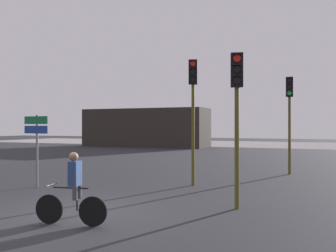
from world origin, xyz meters
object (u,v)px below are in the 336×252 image
traffic_light_near_right (237,100)px  direction_sign_post (36,137)px  traffic_light_center (193,98)px  cyclist (73,188)px  traffic_light_far_right (289,107)px  distant_building (145,128)px

traffic_light_near_right → direction_sign_post: 7.54m
traffic_light_center → cyclist: traffic_light_center is taller
traffic_light_far_right → traffic_light_center: size_ratio=0.95×
traffic_light_far_right → direction_sign_post: (-8.04, -7.35, -1.29)m
traffic_light_far_right → traffic_light_near_right: traffic_light_far_right is taller
traffic_light_near_right → direction_sign_post: size_ratio=1.59×
distant_building → direction_sign_post: 26.93m
traffic_light_far_right → traffic_light_center: bearing=53.9°
traffic_light_near_right → direction_sign_post: bearing=-21.3°
distant_building → traffic_light_near_right: bearing=-58.8°
traffic_light_near_right → traffic_light_far_right: bearing=-110.5°
cyclist → traffic_light_far_right: bearing=-28.5°
direction_sign_post → distant_building: bearing=-68.6°
traffic_light_center → traffic_light_near_right: bearing=110.6°
cyclist → traffic_light_center: bearing=-16.0°
distant_building → cyclist: size_ratio=8.04×
traffic_light_far_right → cyclist: (-3.57, -11.08, -2.26)m
traffic_light_near_right → distant_building: bearing=-74.9°
direction_sign_post → cyclist: size_ratio=1.54×
distant_building → traffic_light_far_right: bearing=-47.8°
traffic_light_far_right → cyclist: bearing=67.9°
traffic_light_center → traffic_light_far_right: bearing=-137.4°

